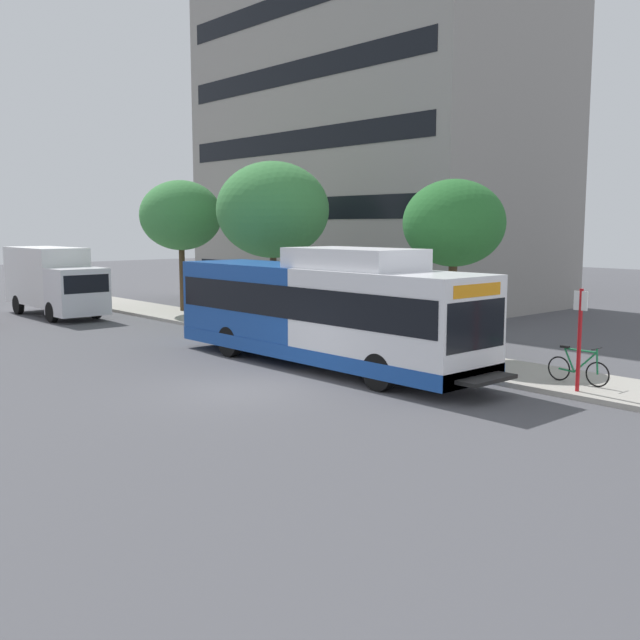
{
  "coord_description": "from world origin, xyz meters",
  "views": [
    {
      "loc": [
        -11.04,
        -15.4,
        4.3
      ],
      "look_at": [
        2.89,
        0.2,
        1.6
      ],
      "focal_mm": 41.23,
      "sensor_mm": 36.0,
      "label": 1
    }
  ],
  "objects_px": {
    "box_truck_background": "(54,280)",
    "bicycle_parked": "(578,368)",
    "street_tree_near_stop": "(454,224)",
    "street_tree_far_block": "(181,216)",
    "street_tree_mid_block": "(273,210)",
    "transit_bus": "(322,311)",
    "bus_stop_sign_pole": "(580,332)"
  },
  "relations": [
    {
      "from": "street_tree_far_block",
      "to": "box_truck_background",
      "type": "distance_m",
      "value": 6.74
    },
    {
      "from": "transit_bus",
      "to": "bicycle_parked",
      "type": "relative_size",
      "value": 6.96
    },
    {
      "from": "bus_stop_sign_pole",
      "to": "street_tree_mid_block",
      "type": "distance_m",
      "value": 15.33
    },
    {
      "from": "bus_stop_sign_pole",
      "to": "street_tree_mid_block",
      "type": "height_order",
      "value": "street_tree_mid_block"
    },
    {
      "from": "street_tree_far_block",
      "to": "box_truck_background",
      "type": "xyz_separation_m",
      "value": [
        -5.12,
        3.17,
        -3.03
      ]
    },
    {
      "from": "bus_stop_sign_pole",
      "to": "street_tree_near_stop",
      "type": "height_order",
      "value": "street_tree_near_stop"
    },
    {
      "from": "transit_bus",
      "to": "street_tree_mid_block",
      "type": "height_order",
      "value": "street_tree_mid_block"
    },
    {
      "from": "bus_stop_sign_pole",
      "to": "bicycle_parked",
      "type": "distance_m",
      "value": 1.44
    },
    {
      "from": "bus_stop_sign_pole",
      "to": "street_tree_near_stop",
      "type": "relative_size",
      "value": 0.46
    },
    {
      "from": "transit_bus",
      "to": "street_tree_near_stop",
      "type": "distance_m",
      "value": 5.08
    },
    {
      "from": "transit_bus",
      "to": "street_tree_far_block",
      "type": "distance_m",
      "value": 15.56
    },
    {
      "from": "street_tree_near_stop",
      "to": "bus_stop_sign_pole",
      "type": "bearing_deg",
      "value": -108.14
    },
    {
      "from": "street_tree_mid_block",
      "to": "box_truck_background",
      "type": "relative_size",
      "value": 0.97
    },
    {
      "from": "street_tree_mid_block",
      "to": "box_truck_background",
      "type": "bearing_deg",
      "value": 116.48
    },
    {
      "from": "bus_stop_sign_pole",
      "to": "box_truck_background",
      "type": "height_order",
      "value": "box_truck_background"
    },
    {
      "from": "street_tree_near_stop",
      "to": "street_tree_far_block",
      "type": "relative_size",
      "value": 0.89
    },
    {
      "from": "bus_stop_sign_pole",
      "to": "bicycle_parked",
      "type": "bearing_deg",
      "value": 28.34
    },
    {
      "from": "bus_stop_sign_pole",
      "to": "street_tree_far_block",
      "type": "distance_m",
      "value": 22.32
    },
    {
      "from": "street_tree_mid_block",
      "to": "street_tree_far_block",
      "type": "bearing_deg",
      "value": 90.21
    },
    {
      "from": "street_tree_near_stop",
      "to": "box_truck_background",
      "type": "distance_m",
      "value": 20.58
    },
    {
      "from": "bus_stop_sign_pole",
      "to": "street_tree_mid_block",
      "type": "relative_size",
      "value": 0.38
    },
    {
      "from": "street_tree_mid_block",
      "to": "box_truck_background",
      "type": "distance_m",
      "value": 11.97
    },
    {
      "from": "street_tree_mid_block",
      "to": "bus_stop_sign_pole",
      "type": "bearing_deg",
      "value": -97.45
    },
    {
      "from": "box_truck_background",
      "to": "bicycle_parked",
      "type": "bearing_deg",
      "value": -80.74
    },
    {
      "from": "transit_bus",
      "to": "street_tree_mid_block",
      "type": "relative_size",
      "value": 1.81
    },
    {
      "from": "bicycle_parked",
      "to": "street_tree_far_block",
      "type": "bearing_deg",
      "value": 87.12
    },
    {
      "from": "bus_stop_sign_pole",
      "to": "box_truck_background",
      "type": "xyz_separation_m",
      "value": [
        -3.2,
        25.18,
        0.09
      ]
    },
    {
      "from": "bicycle_parked",
      "to": "street_tree_far_block",
      "type": "distance_m",
      "value": 22.0
    },
    {
      "from": "bus_stop_sign_pole",
      "to": "street_tree_far_block",
      "type": "relative_size",
      "value": 0.41
    },
    {
      "from": "bus_stop_sign_pole",
      "to": "bicycle_parked",
      "type": "height_order",
      "value": "bus_stop_sign_pole"
    },
    {
      "from": "bus_stop_sign_pole",
      "to": "street_tree_far_block",
      "type": "bearing_deg",
      "value": 85.02
    },
    {
      "from": "street_tree_near_stop",
      "to": "street_tree_mid_block",
      "type": "bearing_deg",
      "value": 88.91
    }
  ]
}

